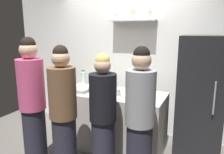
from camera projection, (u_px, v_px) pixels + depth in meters
back_wall_assembly at (127, 61)px, 4.05m from camera, size 4.80×0.32×2.60m
refrigerator at (201, 96)px, 3.26m from camera, size 0.64×0.65×1.78m
counter at (112, 120)px, 3.52m from camera, size 1.64×0.75×0.90m
baking_pan at (79, 90)px, 3.49m from camera, size 0.34×0.24×0.05m
utensil_holder at (117, 92)px, 3.27m from camera, size 0.12×0.12×0.20m
wine_bottle_pale_glass at (135, 88)px, 3.27m from camera, size 0.07×0.07×0.28m
wine_bottle_green_glass at (110, 83)px, 3.55m from camera, size 0.07×0.07×0.31m
water_bottle_plastic at (83, 78)px, 3.93m from camera, size 0.09×0.09×0.27m
person_blonde at (103, 118)px, 2.76m from camera, size 0.34×0.34×1.59m
person_grey_hoodie at (140, 121)px, 2.51m from camera, size 0.34×0.34×1.69m
person_pink_top at (33, 105)px, 2.89m from camera, size 0.34×0.34×1.77m
person_brown_jacket at (63, 114)px, 2.72m from camera, size 0.34×0.34×1.69m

